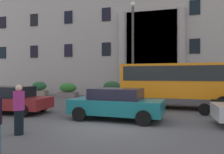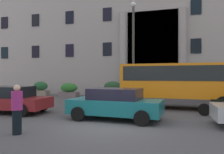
% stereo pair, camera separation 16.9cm
% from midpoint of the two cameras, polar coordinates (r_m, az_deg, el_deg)
% --- Properties ---
extents(ground_plane, '(80.00, 64.00, 0.12)m').
position_cam_midpoint_polar(ground_plane, '(9.26, -0.44, -12.29)').
color(ground_plane, '#4C4B4F').
extents(office_building_facade, '(41.99, 9.62, 21.22)m').
position_cam_midpoint_polar(office_building_facade, '(27.66, 10.81, 18.47)').
color(office_building_facade, '#9B9391').
rests_on(office_building_facade, ground_plane).
extents(orange_minibus, '(6.78, 2.88, 2.67)m').
position_cam_midpoint_polar(orange_minibus, '(14.15, 16.83, -1.18)').
color(orange_minibus, orange).
rests_on(orange_minibus, ground_plane).
extents(hedge_planter_far_west, '(1.69, 0.81, 1.49)m').
position_cam_midpoint_polar(hedge_planter_far_west, '(20.08, 0.44, -3.28)').
color(hedge_planter_far_west, gray).
rests_on(hedge_planter_far_west, ground_plane).
extents(hedge_planter_entrance_left, '(1.62, 0.75, 1.40)m').
position_cam_midpoint_polar(hedge_planter_entrance_left, '(23.27, -17.42, -2.92)').
color(hedge_planter_entrance_left, gray).
rests_on(hedge_planter_entrance_left, ground_plane).
extents(hedge_planter_entrance_right, '(1.56, 0.73, 1.40)m').
position_cam_midpoint_polar(hedge_planter_entrance_right, '(19.59, 13.59, -3.51)').
color(hedge_planter_entrance_right, gray).
rests_on(hedge_planter_entrance_right, ground_plane).
extents(hedge_planter_east, '(1.76, 0.91, 1.29)m').
position_cam_midpoint_polar(hedge_planter_east, '(21.33, -10.63, -3.33)').
color(hedge_planter_east, slate).
rests_on(hedge_planter_east, ground_plane).
extents(parked_sedan_second, '(4.47, 2.21, 1.40)m').
position_cam_midpoint_polar(parked_sedan_second, '(13.17, -24.48, -5.16)').
color(parked_sedan_second, maroon).
rests_on(parked_sedan_second, ground_plane).
extents(parked_coupe_end, '(4.22, 2.15, 1.40)m').
position_cam_midpoint_polar(parked_coupe_end, '(10.12, 1.33, -6.74)').
color(parked_coupe_end, '#16666E').
rests_on(parked_coupe_end, ground_plane).
extents(motorcycle_near_kerb, '(2.03, 0.77, 0.89)m').
position_cam_midpoint_polar(motorcycle_near_kerb, '(12.53, 0.79, -6.59)').
color(motorcycle_near_kerb, black).
rests_on(motorcycle_near_kerb, ground_plane).
extents(scooter_by_planter, '(2.03, 0.77, 0.89)m').
position_cam_midpoint_polar(scooter_by_planter, '(11.96, 26.01, -6.95)').
color(scooter_by_planter, black).
rests_on(scooter_by_planter, ground_plane).
extents(motorcycle_far_end, '(1.89, 0.61, 0.89)m').
position_cam_midpoint_polar(motorcycle_far_end, '(16.09, -25.14, -5.13)').
color(motorcycle_far_end, black).
rests_on(motorcycle_far_end, ground_plane).
extents(pedestrian_man_crossing, '(0.36, 0.36, 1.66)m').
position_cam_midpoint_polar(pedestrian_man_crossing, '(8.19, -22.38, -7.60)').
color(pedestrian_man_crossing, black).
rests_on(pedestrian_man_crossing, ground_plane).
extents(lamppost_plaza_centre, '(0.40, 0.40, 7.64)m').
position_cam_midpoint_polar(lamppost_plaza_centre, '(17.52, 5.70, 8.43)').
color(lamppost_plaza_centre, '#3B3B34').
rests_on(lamppost_plaza_centre, ground_plane).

